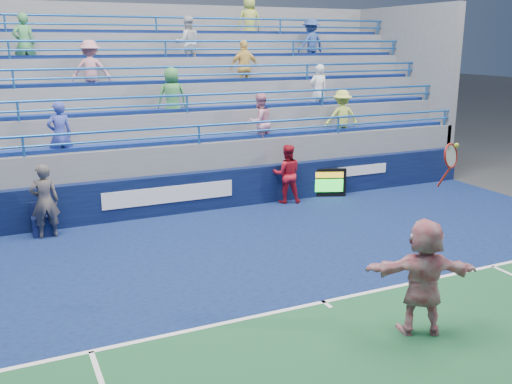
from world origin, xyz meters
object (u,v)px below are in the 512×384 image
serve_speed_board (325,183)px  ball_girl (287,174)px  line_judge (45,201)px  tennis_player (423,277)px  judge_chair (42,225)px

serve_speed_board → ball_girl: size_ratio=0.71×
line_judge → tennis_player: bearing=121.6°
judge_chair → line_judge: 0.69m
serve_speed_board → line_judge: size_ratio=0.67×
serve_speed_board → line_judge: bearing=-176.8°
serve_speed_board → tennis_player: bearing=-110.9°
tennis_player → line_judge: 8.97m
judge_chair → ball_girl: 6.80m
judge_chair → ball_girl: bearing=1.1°
judge_chair → tennis_player: tennis_player is taller
ball_girl → serve_speed_board: bearing=-156.9°
line_judge → ball_girl: bearing=-179.5°
judge_chair → tennis_player: size_ratio=0.26×
serve_speed_board → tennis_player: tennis_player is taller
tennis_player → line_judge: size_ratio=1.71×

